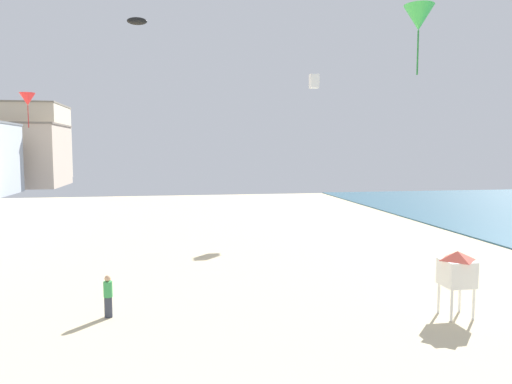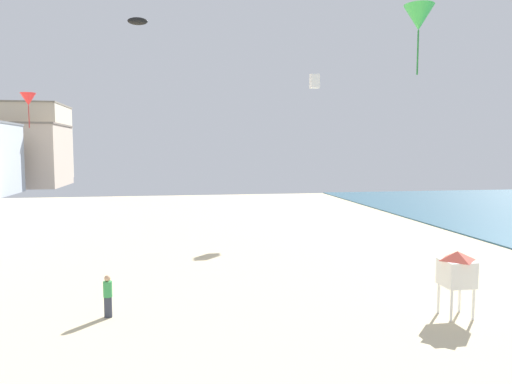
% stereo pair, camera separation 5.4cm
% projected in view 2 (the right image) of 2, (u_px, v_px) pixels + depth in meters
% --- Properties ---
extents(boardwalk_hotel_distant, '(17.80, 14.99, 10.56)m').
position_uv_depth(boardwalk_hotel_distant, '(10.00, 155.00, 81.84)').
color(boardwalk_hotel_distant, '#C6B29E').
rests_on(boardwalk_hotel_distant, ground).
extents(boardwalk_hotel_furthest, '(10.34, 16.30, 15.44)m').
position_uv_depth(boardwalk_hotel_furthest, '(39.00, 142.00, 99.99)').
color(boardwalk_hotel_furthest, beige).
rests_on(boardwalk_hotel_furthest, ground).
extents(kite_flyer, '(0.34, 0.34, 1.64)m').
position_uv_depth(kite_flyer, '(108.00, 294.00, 18.52)').
color(kite_flyer, '#383D4C').
rests_on(kite_flyer, ground).
extents(lifeguard_stand, '(1.10, 1.10, 2.55)m').
position_uv_depth(lifeguard_stand, '(457.00, 270.00, 18.53)').
color(lifeguard_stand, white).
rests_on(lifeguard_stand, ground).
extents(kite_green_delta, '(1.33, 1.33, 3.03)m').
position_uv_depth(kite_green_delta, '(419.00, 18.00, 21.47)').
color(kite_green_delta, green).
extents(kite_black_parafoil, '(1.69, 0.47, 0.66)m').
position_uv_depth(kite_black_parafoil, '(138.00, 21.00, 41.18)').
color(kite_black_parafoil, black).
extents(kite_white_box, '(0.72, 0.72, 1.14)m').
position_uv_depth(kite_white_box, '(315.00, 81.00, 40.95)').
color(kite_white_box, white).
extents(kite_red_delta, '(1.27, 1.27, 2.88)m').
position_uv_depth(kite_red_delta, '(28.00, 99.00, 40.22)').
color(kite_red_delta, red).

